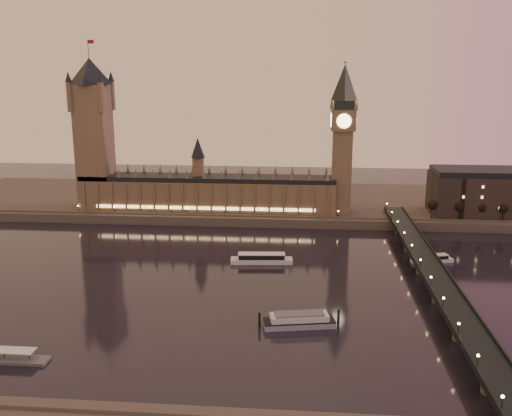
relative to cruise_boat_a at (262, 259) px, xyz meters
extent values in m
plane|color=black|center=(-5.84, -28.57, -2.40)|extent=(700.00, 700.00, 0.00)
cube|color=#423D35|center=(24.16, 136.43, 0.60)|extent=(560.00, 130.00, 6.00)
cube|color=brown|center=(-45.84, 92.43, 14.60)|extent=(180.00, 26.00, 22.00)
cube|color=black|center=(-45.84, 92.43, 27.20)|extent=(180.00, 22.00, 3.20)
cube|color=#FFCC7F|center=(-45.84, 78.93, 8.60)|extent=(153.00, 0.25, 2.20)
cube|color=brown|center=(-125.84, 92.43, 47.60)|extent=(22.00, 22.00, 88.00)
cone|color=black|center=(-125.84, 92.43, 100.60)|extent=(31.68, 31.68, 18.00)
cylinder|color=black|center=(-125.84, 92.43, 115.60)|extent=(0.44, 0.44, 12.00)
cube|color=maroon|center=(-123.64, 92.43, 120.10)|extent=(4.00, 0.15, 2.50)
cube|color=brown|center=(48.16, 92.43, 32.60)|extent=(13.00, 13.00, 58.00)
cube|color=brown|center=(48.16, 92.43, 68.60)|extent=(16.00, 16.00, 14.00)
cylinder|color=#FFEAA5|center=(48.16, 84.25, 68.60)|extent=(9.60, 0.35, 9.60)
cylinder|color=#FFEAA5|center=(39.98, 92.43, 68.60)|extent=(0.35, 9.60, 9.60)
cube|color=black|center=(48.16, 92.43, 78.60)|extent=(13.00, 13.00, 6.00)
cone|color=black|center=(48.16, 92.43, 93.60)|extent=(17.68, 17.68, 24.00)
sphere|color=gold|center=(48.16, 92.43, 106.60)|extent=(2.00, 2.00, 2.00)
cube|color=black|center=(86.16, -28.57, 5.60)|extent=(13.00, 260.00, 2.00)
cube|color=black|center=(79.86, -28.57, 7.10)|extent=(0.60, 260.00, 1.00)
cube|color=black|center=(92.46, -28.57, 7.10)|extent=(0.60, 260.00, 1.00)
cylinder|color=black|center=(110.13, 80.43, 7.99)|extent=(0.70, 0.70, 8.78)
sphere|color=black|center=(110.13, 80.43, 12.57)|extent=(5.85, 5.85, 5.85)
cylinder|color=black|center=(125.13, 80.43, 7.99)|extent=(0.70, 0.70, 8.78)
sphere|color=black|center=(125.13, 80.43, 12.57)|extent=(5.85, 5.85, 5.85)
cylinder|color=black|center=(140.12, 80.43, 7.99)|extent=(0.70, 0.70, 8.78)
sphere|color=black|center=(140.12, 80.43, 12.57)|extent=(5.85, 5.85, 5.85)
cylinder|color=black|center=(155.11, 80.43, 7.99)|extent=(0.70, 0.70, 8.78)
sphere|color=black|center=(155.11, 80.43, 12.57)|extent=(5.85, 5.85, 5.85)
cube|color=silver|center=(0.00, 0.00, -1.15)|extent=(34.56, 10.04, 2.50)
cube|color=black|center=(0.00, 0.00, 1.35)|extent=(25.62, 8.02, 2.50)
cube|color=silver|center=(0.00, 0.00, 2.82)|extent=(26.32, 8.37, 0.45)
cube|color=silver|center=(94.40, 9.33, -1.42)|extent=(23.86, 11.22, 1.96)
cube|color=black|center=(94.40, 9.33, 0.54)|extent=(17.77, 8.75, 1.96)
cube|color=silver|center=(94.40, 9.33, 1.69)|extent=(18.27, 9.09, 0.36)
cube|color=#818CA4|center=(21.74, -78.67, -1.19)|extent=(30.75, 13.69, 2.41)
cube|color=black|center=(21.74, -78.67, 0.24)|extent=(30.75, 13.69, 0.46)
cube|color=silver|center=(21.74, -78.67, 1.68)|extent=(25.10, 11.75, 2.41)
cube|color=#595B5E|center=(21.74, -78.67, 3.22)|extent=(21.28, 10.16, 0.65)
cylinder|color=black|center=(5.31, -80.75, 0.76)|extent=(1.02, 1.02, 6.32)
cylinder|color=black|center=(38.17, -74.59, 0.76)|extent=(1.02, 1.02, 6.32)
camera|label=1|loc=(22.59, -298.66, 101.91)|focal=40.00mm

